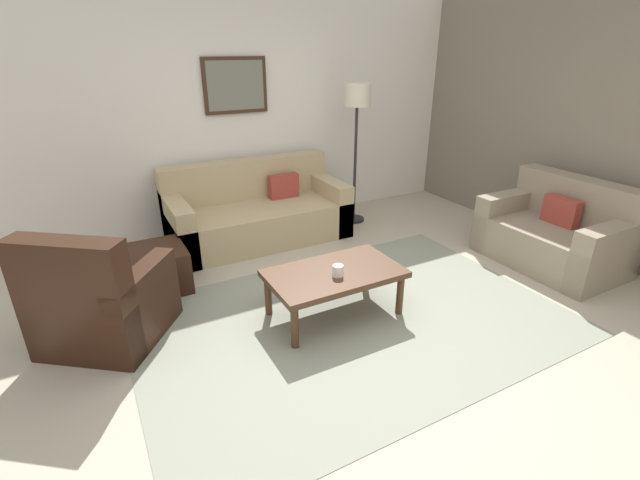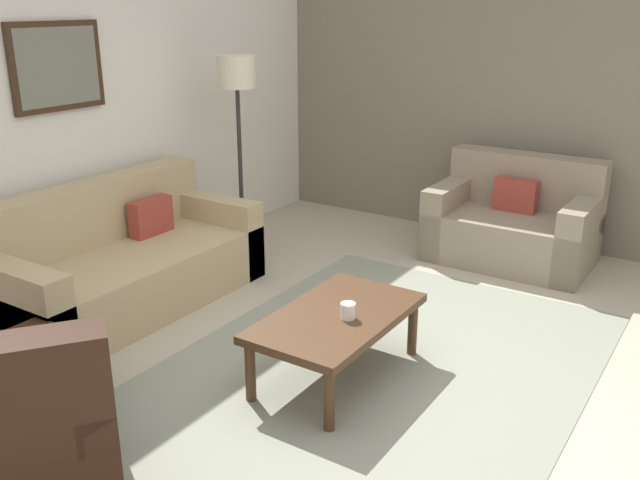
% 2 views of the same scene
% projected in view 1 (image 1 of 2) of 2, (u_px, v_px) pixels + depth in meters
% --- Properties ---
extents(ground_plane, '(8.00, 8.00, 0.00)m').
position_uv_depth(ground_plane, '(353.00, 320.00, 3.70)').
color(ground_plane, '#B2A893').
extents(rear_partition, '(6.00, 0.12, 2.80)m').
position_uv_depth(rear_partition, '(238.00, 111.00, 5.24)').
color(rear_partition, silver).
rests_on(rear_partition, ground_plane).
extents(stone_feature_panel, '(0.12, 5.20, 2.80)m').
position_uv_depth(stone_feature_panel, '(610.00, 122.00, 4.45)').
color(stone_feature_panel, slate).
rests_on(stone_feature_panel, ground_plane).
extents(area_rug, '(3.45, 2.34, 0.01)m').
position_uv_depth(area_rug, '(353.00, 320.00, 3.70)').
color(area_rug, gray).
rests_on(area_rug, ground_plane).
extents(couch_main, '(2.02, 0.95, 0.88)m').
position_uv_depth(couch_main, '(256.00, 213.00, 5.24)').
color(couch_main, tan).
rests_on(couch_main, ground_plane).
extents(couch_loveseat, '(0.87, 1.33, 0.88)m').
position_uv_depth(couch_loveseat, '(557.00, 235.00, 4.60)').
color(couch_loveseat, gray).
rests_on(couch_loveseat, ground_plane).
extents(armchair_leather, '(1.12, 1.12, 0.95)m').
position_uv_depth(armchair_leather, '(100.00, 307.00, 3.33)').
color(armchair_leather, black).
rests_on(armchair_leather, ground_plane).
extents(ottoman, '(0.56, 0.56, 0.40)m').
position_uv_depth(ottoman, '(156.00, 269.00, 4.12)').
color(ottoman, black).
rests_on(ottoman, ground_plane).
extents(coffee_table, '(1.10, 0.64, 0.41)m').
position_uv_depth(coffee_table, '(334.00, 276.00, 3.66)').
color(coffee_table, '#472D1C').
rests_on(coffee_table, ground_plane).
extents(cup, '(0.09, 0.09, 0.09)m').
position_uv_depth(cup, '(338.00, 271.00, 3.54)').
color(cup, white).
rests_on(cup, coffee_table).
extents(lamp_standing, '(0.32, 0.32, 1.71)m').
position_uv_depth(lamp_standing, '(357.00, 110.00, 5.28)').
color(lamp_standing, black).
rests_on(lamp_standing, ground_plane).
extents(framed_artwork, '(0.74, 0.04, 0.61)m').
position_uv_depth(framed_artwork, '(235.00, 85.00, 5.03)').
color(framed_artwork, '#382316').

